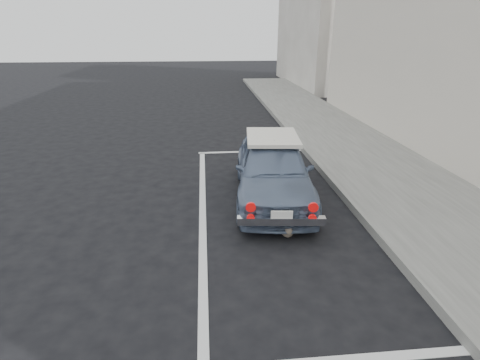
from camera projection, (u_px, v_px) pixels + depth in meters
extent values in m
plane|color=black|center=(285.00, 327.00, 4.15)|extent=(80.00, 80.00, 0.00)
cube|color=#60605C|center=(448.00, 223.00, 6.26)|extent=(2.80, 40.00, 0.15)
cube|color=black|center=(469.00, 117.00, 7.74)|extent=(0.10, 16.00, 2.40)
cube|color=#B3ABA2|center=(324.00, 14.00, 21.72)|extent=(3.50, 10.00, 8.00)
cube|color=silver|center=(344.00, 360.00, 3.73)|extent=(3.00, 0.12, 0.01)
cube|color=silver|center=(254.00, 151.00, 10.20)|extent=(3.00, 0.12, 0.01)
cube|color=silver|center=(203.00, 211.00, 6.84)|extent=(0.12, 7.00, 0.01)
imported|color=slate|center=(273.00, 169.00, 7.19)|extent=(1.75, 3.63, 1.20)
cube|color=silver|center=(272.00, 137.00, 7.32)|extent=(1.12, 1.43, 0.07)
cube|color=silver|center=(281.00, 221.00, 5.68)|extent=(1.35, 0.25, 0.12)
cube|color=white|center=(282.00, 216.00, 5.60)|extent=(0.33, 0.05, 0.17)
cylinder|color=red|center=(251.00, 207.00, 5.57)|extent=(0.15, 0.05, 0.15)
cylinder|color=red|center=(313.00, 207.00, 5.57)|extent=(0.15, 0.05, 0.15)
cylinder|color=red|center=(251.00, 218.00, 5.64)|extent=(0.12, 0.05, 0.12)
cylinder|color=red|center=(312.00, 218.00, 5.63)|extent=(0.12, 0.05, 0.12)
ellipsoid|color=#62554B|center=(287.00, 230.00, 5.98)|extent=(0.22, 0.33, 0.19)
sphere|color=#62554B|center=(289.00, 231.00, 5.82)|extent=(0.12, 0.12, 0.12)
cone|color=#62554B|center=(287.00, 227.00, 5.80)|extent=(0.04, 0.04, 0.05)
cone|color=#62554B|center=(291.00, 227.00, 5.80)|extent=(0.04, 0.04, 0.05)
cylinder|color=#62554B|center=(288.00, 228.00, 6.15)|extent=(0.10, 0.20, 0.03)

